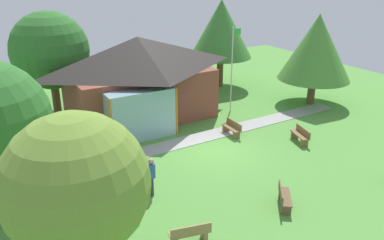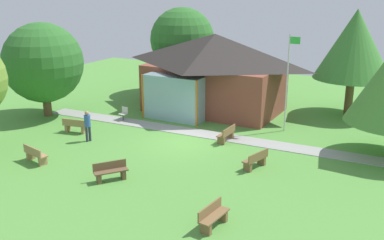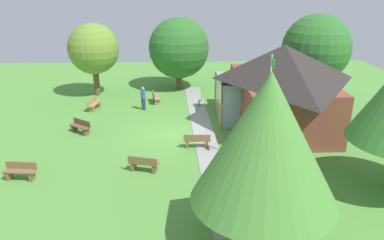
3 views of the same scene
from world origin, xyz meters
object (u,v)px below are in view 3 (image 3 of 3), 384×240
bench_rear_near_path (197,141)px  tree_lawn_corner (94,49)px  bench_front_center (81,127)px  tree_behind_pavilion_left (316,49)px  bench_front_right (21,172)px  visitor_strolling_lawn (143,96)px  patio_chair_west (200,101)px  tree_east_hedge (267,139)px  bench_front_left (94,104)px  bench_mid_right (144,164)px  bench_mid_left (156,98)px  pavilion (279,84)px  flagpole (268,107)px  tree_west_hedge (179,48)px

bench_rear_near_path → tree_lawn_corner: bearing=127.6°
bench_front_center → tree_lawn_corner: 8.99m
bench_front_center → tree_behind_pavilion_left: bearing=-124.3°
bench_front_right → visitor_strolling_lawn: visitor_strolling_lawn is taller
patio_chair_west → tree_east_hedge: tree_east_hedge is taller
bench_front_right → tree_behind_pavilion_left: size_ratio=0.23×
bench_front_left → tree_lawn_corner: (-3.80, -0.52, 3.40)m
tree_behind_pavilion_left → tree_east_hedge: 17.78m
bench_mid_right → bench_front_center: size_ratio=1.07×
bench_front_center → patio_chair_west: bearing=-110.0°
bench_front_left → patio_chair_west: (-0.49, 7.77, 0.01)m
bench_mid_left → bench_front_left: same height
bench_mid_right → pavilion: bearing=52.9°
bench_mid_left → tree_lawn_corner: size_ratio=0.27×
patio_chair_west → tree_behind_pavilion_left: (-0.55, 8.59, 3.76)m
patio_chair_west → visitor_strolling_lawn: size_ratio=0.49×
bench_front_left → tree_lawn_corner: bearing=-159.7°
bench_rear_near_path → visitor_strolling_lawn: (-6.75, -3.58, 0.62)m
flagpole → visitor_strolling_lawn: flagpole is taller
bench_front_center → tree_behind_pavilion_left: tree_behind_pavilion_left is taller
bench_rear_near_path → bench_front_right: same height
bench_mid_left → bench_front_right: 13.03m
flagpole → bench_mid_left: 12.63m
patio_chair_west → tree_east_hedge: 16.12m
bench_mid_right → bench_mid_left: (-11.16, -0.02, 0.00)m
bench_mid_right → bench_front_right: 5.78m
bench_mid_right → tree_west_hedge: tree_west_hedge is taller
bench_front_right → bench_front_center: size_ratio=1.05×
flagpole → bench_mid_right: size_ratio=3.64×
bench_rear_near_path → visitor_strolling_lawn: 7.66m
flagpole → tree_east_hedge: (5.96, -1.49, 0.90)m
bench_rear_near_path → visitor_strolling_lawn: bearing=119.8°
bench_front_center → patio_chair_west: 9.14m
bench_front_left → tree_east_hedge: (15.16, 9.05, 3.64)m
tree_west_hedge → tree_east_hedge: (20.74, 2.78, 0.52)m
pavilion → bench_mid_left: bearing=-121.3°
tree_behind_pavilion_left → tree_west_hedge: 11.09m
bench_front_left → tree_behind_pavilion_left: 16.83m
bench_rear_near_path → tree_west_hedge: tree_west_hedge is taller
pavilion → bench_front_left: 13.24m
bench_front_right → patio_chair_west: bearing=-124.2°
bench_front_right → flagpole: bearing=-169.1°
pavilion → bench_front_left: bearing=-105.4°
tree_east_hedge → tree_lawn_corner: (-18.96, -9.57, -0.24)m
bench_rear_near_path → tree_east_hedge: bearing=-75.5°
bench_front_right → tree_west_hedge: size_ratio=0.25×
bench_front_right → tree_west_hedge: bearing=-109.6°
pavilion → tree_lawn_corner: (-7.26, -13.08, 1.08)m
bench_rear_near_path → tree_behind_pavilion_left: bearing=42.9°
pavilion → bench_mid_right: pavilion is taller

